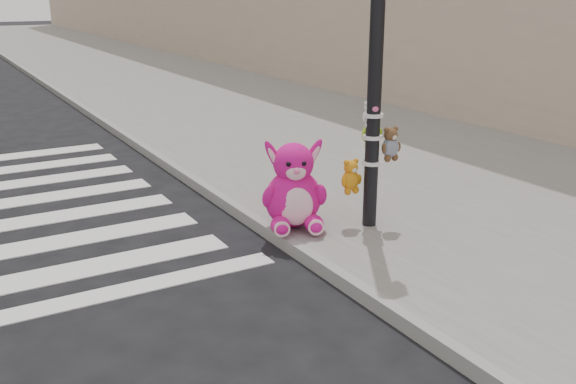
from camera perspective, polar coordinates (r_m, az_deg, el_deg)
ground at (r=5.06m, az=-4.71°, el=-15.79°), size 120.00×120.00×0.00m
sidewalk_near at (r=15.65m, az=-3.92°, el=7.58°), size 7.00×80.00×0.14m
curb_edge at (r=14.50m, az=-16.32°, el=6.11°), size 0.12×80.00×0.15m
signal_pole at (r=7.23m, az=7.67°, el=9.32°), size 0.70×0.50×4.00m
pink_bunny at (r=7.33m, az=0.51°, el=0.04°), size 0.87×0.94×1.06m
red_teddy at (r=7.45m, az=0.54°, el=-2.41°), size 0.14×0.12×0.18m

